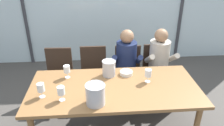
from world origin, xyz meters
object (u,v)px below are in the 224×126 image
object	(u,v)px
chair_center	(128,69)
tasting_bowl	(126,73)
wine_glass_near_bucket	(41,88)
dining_table	(114,91)
chair_near_curtain	(59,71)
wine_glass_by_right_taster	(61,91)
chair_left_of_center	(94,69)
ice_bucket_primary	(109,68)
person_beige_jumper	(160,61)
wine_glass_by_left_taster	(67,70)
chair_right_of_center	(156,67)
ice_bucket_secondary	(95,94)
wine_glass_center_pour	(148,74)
person_navy_polo	(127,63)

from	to	relation	value
chair_center	tasting_bowl	size ratio (longest dim) A/B	5.07
wine_glass_near_bucket	dining_table	bearing A→B (deg)	9.95
dining_table	chair_center	xyz separation A→B (m)	(0.31, 0.88, -0.16)
chair_near_curtain	tasting_bowl	xyz separation A→B (m)	(1.01, -0.59, 0.26)
wine_glass_near_bucket	wine_glass_by_right_taster	xyz separation A→B (m)	(0.23, -0.08, 0.00)
chair_left_of_center	tasting_bowl	distance (m)	0.80
chair_center	ice_bucket_primary	bearing A→B (deg)	-118.37
tasting_bowl	wine_glass_by_right_taster	world-z (taller)	wine_glass_by_right_taster
ice_bucket_primary	wine_glass_near_bucket	world-z (taller)	ice_bucket_primary
dining_table	wine_glass_near_bucket	xyz separation A→B (m)	(-0.84, -0.15, 0.19)
person_beige_jumper	chair_center	bearing A→B (deg)	165.15
tasting_bowl	wine_glass_by_left_taster	world-z (taller)	wine_glass_by_left_taster
chair_left_of_center	chair_right_of_center	xyz separation A→B (m)	(1.04, 0.00, 0.00)
wine_glass_near_bucket	ice_bucket_secondary	bearing A→B (deg)	-15.78
wine_glass_near_bucket	wine_glass_by_right_taster	distance (m)	0.25
tasting_bowl	wine_glass_center_pour	xyz separation A→B (m)	(0.25, -0.20, 0.09)
chair_right_of_center	person_beige_jumper	bearing A→B (deg)	-83.19
ice_bucket_secondary	tasting_bowl	xyz separation A→B (m)	(0.42, 0.61, -0.10)
person_navy_polo	wine_glass_center_pour	xyz separation A→B (m)	(0.18, -0.68, 0.18)
chair_left_of_center	ice_bucket_secondary	distance (m)	1.27
ice_bucket_primary	wine_glass_center_pour	size ratio (longest dim) A/B	1.24
chair_left_of_center	chair_right_of_center	world-z (taller)	same
person_beige_jumper	wine_glass_center_pour	world-z (taller)	person_beige_jumper
chair_near_curtain	wine_glass_by_right_taster	distance (m)	1.18
ice_bucket_primary	wine_glass_by_right_taster	bearing A→B (deg)	-137.70
wine_glass_center_pour	wine_glass_by_right_taster	size ratio (longest dim) A/B	1.00
chair_left_of_center	chair_center	size ratio (longest dim) A/B	1.00
chair_left_of_center	wine_glass_near_bucket	bearing A→B (deg)	-119.38
tasting_bowl	wine_glass_near_bucket	size ratio (longest dim) A/B	0.98
person_beige_jumper	ice_bucket_primary	size ratio (longest dim) A/B	5.50
chair_right_of_center	person_beige_jumper	size ratio (longest dim) A/B	0.73
person_navy_polo	chair_right_of_center	bearing A→B (deg)	19.30
dining_table	ice_bucket_primary	bearing A→B (deg)	99.38
wine_glass_by_left_taster	chair_right_of_center	bearing A→B (deg)	24.49
ice_bucket_secondary	wine_glass_by_left_taster	distance (m)	0.70
chair_near_curtain	chair_center	xyz separation A→B (m)	(1.12, 0.00, 0.00)
chair_right_of_center	wine_glass_by_left_taster	bearing A→B (deg)	-153.92
chair_right_of_center	wine_glass_near_bucket	distance (m)	1.97
ice_bucket_primary	wine_glass_by_left_taster	distance (m)	0.55
dining_table	wine_glass_by_right_taster	distance (m)	0.68
person_beige_jumper	dining_table	bearing A→B (deg)	-137.90
person_navy_polo	ice_bucket_secondary	bearing A→B (deg)	-110.08
dining_table	chair_left_of_center	world-z (taller)	chair_left_of_center
chair_right_of_center	wine_glass_by_right_taster	xyz separation A→B (m)	(-1.39, -1.13, 0.35)
ice_bucket_primary	person_navy_polo	bearing A→B (deg)	57.26
chair_left_of_center	ice_bucket_secondary	size ratio (longest dim) A/B	3.62
dining_table	ice_bucket_secondary	bearing A→B (deg)	-125.85
chair_near_curtain	wine_glass_by_right_taster	bearing A→B (deg)	-76.45
person_navy_polo	chair_center	bearing A→B (deg)	73.05
chair_right_of_center	ice_bucket_primary	distance (m)	1.09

